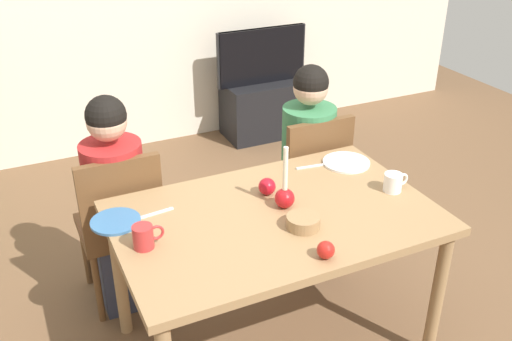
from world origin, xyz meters
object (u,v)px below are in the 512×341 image
at_px(plate_left, 116,221).
at_px(apple_by_left_plate, 326,250).
at_px(person_left_child, 118,208).
at_px(person_right_child, 307,166).
at_px(mug_right, 393,182).
at_px(plate_right, 346,162).
at_px(chair_right, 309,177).
at_px(bowl_walnuts, 303,222).
at_px(dining_table, 275,230).
at_px(mug_left, 144,237).
at_px(candle_centerpiece, 285,195).
at_px(tv, 262,56).
at_px(apple_near_candle, 267,186).
at_px(chair_left, 121,221).
at_px(tv_stand, 262,109).

height_order(plate_left, apple_by_left_plate, apple_by_left_plate).
bearing_deg(person_left_child, person_right_child, 0.00).
bearing_deg(apple_by_left_plate, mug_right, 29.61).
relative_size(plate_left, plate_right, 0.89).
height_order(chair_right, person_left_child, person_left_child).
distance_m(bowl_walnuts, apple_by_left_plate, 0.23).
xyz_separation_m(dining_table, mug_left, (-0.58, -0.00, 0.13)).
xyz_separation_m(person_left_child, candle_centerpiece, (0.63, -0.60, 0.24)).
height_order(person_right_child, tv, person_right_child).
distance_m(person_left_child, plate_right, 1.18).
xyz_separation_m(person_right_child, plate_right, (0.02, -0.36, 0.19)).
height_order(tv, candle_centerpiece, candle_centerpiece).
relative_size(mug_left, bowl_walnuts, 0.90).
height_order(tv, plate_left, tv).
bearing_deg(apple_near_candle, mug_right, -21.85).
distance_m(dining_table, person_right_child, 0.84).
xyz_separation_m(chair_left, tv_stand, (1.60, 1.69, -0.27)).
relative_size(plate_left, mug_right, 1.67).
distance_m(chair_left, apple_near_candle, 0.80).
height_order(person_left_child, plate_right, person_left_child).
bearing_deg(candle_centerpiece, mug_right, -9.04).
xyz_separation_m(plate_right, apple_near_candle, (-0.51, -0.11, 0.03)).
height_order(person_left_child, bowl_walnuts, person_left_child).
distance_m(dining_table, chair_right, 0.82).
bearing_deg(person_right_child, apple_by_left_plate, -116.36).
relative_size(chair_left, apple_near_candle, 11.13).
bearing_deg(person_right_child, tv_stand, 73.06).
height_order(tv, apple_by_left_plate, tv).
relative_size(chair_right, mug_right, 7.01).
xyz_separation_m(person_left_child, plate_right, (1.11, -0.36, 0.19)).
xyz_separation_m(person_left_child, apple_near_candle, (0.61, -0.47, 0.22)).
xyz_separation_m(chair_right, bowl_walnuts, (-0.47, -0.75, 0.27)).
height_order(mug_left, mug_right, mug_left).
relative_size(bowl_walnuts, apple_by_left_plate, 2.00).
relative_size(candle_centerpiece, apple_by_left_plate, 4.13).
distance_m(chair_left, mug_right, 1.36).
height_order(chair_right, plate_left, chair_right).
xyz_separation_m(person_right_child, apple_near_candle, (-0.49, -0.47, 0.22)).
distance_m(dining_table, bowl_walnuts, 0.19).
relative_size(person_left_child, apple_near_candle, 14.49).
distance_m(dining_table, mug_right, 0.61).
xyz_separation_m(dining_table, chair_left, (-0.56, 0.61, -0.15)).
bearing_deg(plate_right, bowl_walnuts, -139.23).
xyz_separation_m(person_left_child, mug_left, (-0.02, -0.64, 0.23)).
bearing_deg(plate_right, chair_right, 93.03).
distance_m(plate_left, apple_by_left_plate, 0.91).
bearing_deg(plate_left, chair_left, 77.31).
bearing_deg(apple_by_left_plate, person_left_child, 120.67).
distance_m(chair_right, apple_by_left_plate, 1.13).
relative_size(dining_table, bowl_walnuts, 9.78).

